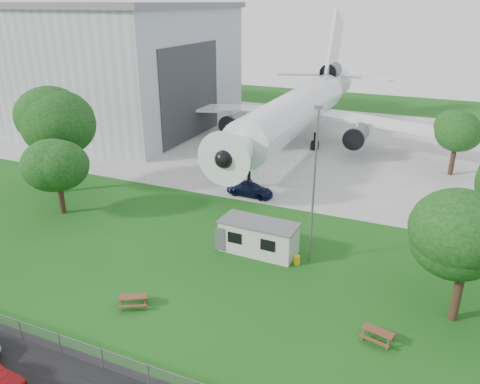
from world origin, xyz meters
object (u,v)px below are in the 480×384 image
at_px(airliner, 298,108).
at_px(picnic_east, 377,341).
at_px(picnic_west, 134,306).
at_px(site_cabin, 259,237).
at_px(hangar, 85,63).

relative_size(airliner, picnic_east, 26.52).
bearing_deg(airliner, picnic_west, -88.31).
relative_size(airliner, picnic_west, 26.52).
bearing_deg(picnic_west, airliner, 61.73).
bearing_deg(site_cabin, picnic_west, -116.00).
distance_m(airliner, picnic_east, 40.88).
xyz_separation_m(hangar, picnic_west, (37.15, -40.13, -9.41)).
bearing_deg(hangar, picnic_west, -47.21).
xyz_separation_m(hangar, picnic_east, (52.42, -37.19, -9.41)).
relative_size(picnic_west, picnic_east, 1.00).
relative_size(site_cabin, picnic_east, 3.78).
relative_size(site_cabin, picnic_west, 3.78).
bearing_deg(site_cabin, picnic_east, -34.47).
bearing_deg(picnic_east, hangar, 157.77).
height_order(picnic_west, picnic_east, same).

